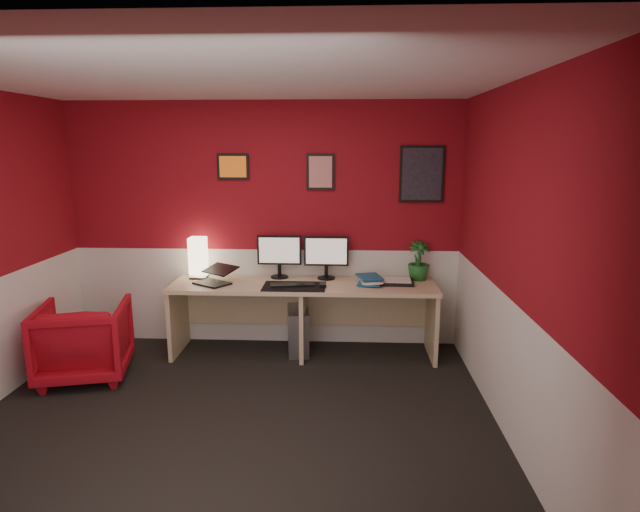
{
  "coord_description": "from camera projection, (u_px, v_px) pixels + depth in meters",
  "views": [
    {
      "loc": [
        0.83,
        -3.58,
        2.06
      ],
      "look_at": [
        0.6,
        1.21,
        1.05
      ],
      "focal_mm": 29.55,
      "sensor_mm": 36.0,
      "label": 1
    }
  ],
  "objects": [
    {
      "name": "wainscot_back",
      "position": [
        266.0,
        296.0,
        5.57
      ],
      "size": [
        4.0,
        0.01,
        1.0
      ],
      "primitive_type": "cube",
      "color": "silver",
      "rests_on": "ground"
    },
    {
      "name": "wall_front",
      "position": [
        125.0,
        362.0,
        2.0
      ],
      "size": [
        4.0,
        0.01,
        2.5
      ],
      "primitive_type": "cube",
      "color": "maroon",
      "rests_on": "ground"
    },
    {
      "name": "armchair",
      "position": [
        84.0,
        340.0,
        4.72
      ],
      "size": [
        0.89,
        0.91,
        0.69
      ],
      "primitive_type": "imported",
      "rotation": [
        0.0,
        0.0,
        3.38
      ],
      "color": "#AF0814",
      "rests_on": "ground"
    },
    {
      "name": "book_bottom",
      "position": [
        359.0,
        282.0,
        5.16
      ],
      "size": [
        0.27,
        0.33,
        0.03
      ],
      "primitive_type": "imported",
      "rotation": [
        0.0,
        0.0,
        -0.19
      ],
      "color": "#1B557E",
      "rests_on": "desk"
    },
    {
      "name": "monitor_right",
      "position": [
        326.0,
        251.0,
        5.29
      ],
      "size": [
        0.45,
        0.06,
        0.58
      ],
      "primitive_type": "cube",
      "color": "black",
      "rests_on": "desk"
    },
    {
      "name": "art_center",
      "position": [
        320.0,
        172.0,
        5.26
      ],
      "size": [
        0.28,
        0.02,
        0.36
      ],
      "primitive_type": "cube",
      "color": "red",
      "rests_on": "wall_back"
    },
    {
      "name": "book_top",
      "position": [
        359.0,
        278.0,
        5.13
      ],
      "size": [
        0.28,
        0.33,
        0.03
      ],
      "primitive_type": "imported",
      "rotation": [
        0.0,
        0.0,
        0.25
      ],
      "color": "#1B557E",
      "rests_on": "book_middle"
    },
    {
      "name": "monitor_left",
      "position": [
        279.0,
        250.0,
        5.34
      ],
      "size": [
        0.45,
        0.06,
        0.58
      ],
      "primitive_type": "cube",
      "color": "black",
      "rests_on": "desk"
    },
    {
      "name": "ground",
      "position": [
        233.0,
        424.0,
        3.96
      ],
      "size": [
        4.0,
        3.5,
        0.01
      ],
      "primitive_type": "cube",
      "color": "black",
      "rests_on": "ground"
    },
    {
      "name": "pc_tower",
      "position": [
        298.0,
        330.0,
        5.32
      ],
      "size": [
        0.25,
        0.47,
        0.45
      ],
      "primitive_type": "cube",
      "rotation": [
        0.0,
        0.0,
        0.12
      ],
      "color": "#99999E",
      "rests_on": "ground"
    },
    {
      "name": "shoji_lamp",
      "position": [
        198.0,
        259.0,
        5.35
      ],
      "size": [
        0.16,
        0.16,
        0.4
      ],
      "primitive_type": "cube",
      "color": "#FFE5B2",
      "rests_on": "desk"
    },
    {
      "name": "book_middle",
      "position": [
        360.0,
        281.0,
        5.12
      ],
      "size": [
        0.23,
        0.3,
        0.02
      ],
      "primitive_type": "imported",
      "rotation": [
        0.0,
        0.0,
        0.08
      ],
      "color": "silver",
      "rests_on": "book_bottom"
    },
    {
      "name": "wall_right",
      "position": [
        515.0,
        265.0,
        3.61
      ],
      "size": [
        0.01,
        3.5,
        2.5
      ],
      "primitive_type": "cube",
      "color": "maroon",
      "rests_on": "ground"
    },
    {
      "name": "art_right",
      "position": [
        422.0,
        174.0,
        5.22
      ],
      "size": [
        0.44,
        0.02,
        0.56
      ],
      "primitive_type": "cube",
      "color": "black",
      "rests_on": "wall_back"
    },
    {
      "name": "desk",
      "position": [
        304.0,
        319.0,
        5.24
      ],
      "size": [
        2.6,
        0.65,
        0.73
      ],
      "primitive_type": "cube",
      "color": "tan",
      "rests_on": "ground"
    },
    {
      "name": "wainscot_right",
      "position": [
        506.0,
        367.0,
        3.77
      ],
      "size": [
        0.01,
        3.5,
        1.0
      ],
      "primitive_type": "cube",
      "color": "silver",
      "rests_on": "ground"
    },
    {
      "name": "laptop",
      "position": [
        212.0,
        273.0,
        5.12
      ],
      "size": [
        0.4,
        0.38,
        0.22
      ],
      "primitive_type": "cube",
      "rotation": [
        0.0,
        0.0,
        -0.61
      ],
      "color": "black",
      "rests_on": "desk"
    },
    {
      "name": "desk_mat",
      "position": [
        294.0,
        286.0,
        5.05
      ],
      "size": [
        0.6,
        0.38,
        0.01
      ],
      "primitive_type": "cube",
      "color": "black",
      "rests_on": "desk"
    },
    {
      "name": "potted_plant",
      "position": [
        419.0,
        261.0,
        5.28
      ],
      "size": [
        0.25,
        0.25,
        0.39
      ],
      "primitive_type": "imported",
      "rotation": [
        0.0,
        0.0,
        0.15
      ],
      "color": "#19591E",
      "rests_on": "desk"
    },
    {
      "name": "mouse",
      "position": [
        323.0,
        285.0,
        5.03
      ],
      "size": [
        0.07,
        0.1,
        0.03
      ],
      "primitive_type": "cube",
      "rotation": [
        0.0,
        0.0,
        0.09
      ],
      "color": "black",
      "rests_on": "desk_mat"
    },
    {
      "name": "ceiling",
      "position": [
        220.0,
        77.0,
        3.45
      ],
      "size": [
        4.0,
        3.5,
        0.01
      ],
      "primitive_type": "cube",
      "color": "white",
      "rests_on": "ground"
    },
    {
      "name": "art_left",
      "position": [
        233.0,
        167.0,
        5.29
      ],
      "size": [
        0.32,
        0.02,
        0.26
      ],
      "primitive_type": "cube",
      "color": "orange",
      "rests_on": "wall_back"
    },
    {
      "name": "wall_back",
      "position": [
        264.0,
        226.0,
        5.42
      ],
      "size": [
        4.0,
        0.01,
        2.5
      ],
      "primitive_type": "cube",
      "color": "maroon",
      "rests_on": "ground"
    },
    {
      "name": "zen_tray",
      "position": [
        395.0,
        282.0,
        5.16
      ],
      "size": [
        0.36,
        0.26,
        0.03
      ],
      "primitive_type": "cube",
      "rotation": [
        0.0,
        0.0,
        -0.04
      ],
      "color": "black",
      "rests_on": "desk"
    },
    {
      "name": "keyboard",
      "position": [
        292.0,
        285.0,
        5.07
      ],
      "size": [
        0.44,
        0.21,
        0.02
      ],
      "primitive_type": "cube",
      "rotation": [
        0.0,
        0.0,
        0.17
      ],
      "color": "black",
      "rests_on": "desk_mat"
    }
  ]
}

